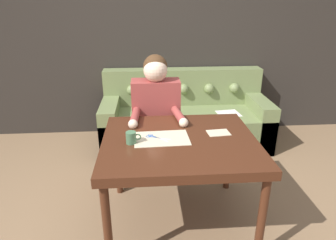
# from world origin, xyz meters

# --- Properties ---
(ground_plane) EXTENTS (16.00, 16.00, 0.00)m
(ground_plane) POSITION_xyz_m (0.00, 0.00, 0.00)
(ground_plane) COLOR #846647
(wall_back) EXTENTS (8.00, 0.06, 2.60)m
(wall_back) POSITION_xyz_m (0.00, 2.02, 1.30)
(wall_back) COLOR #2D2823
(wall_back) RESTS_ON ground_plane
(dining_table) EXTENTS (1.18, 1.01, 0.77)m
(dining_table) POSITION_xyz_m (0.14, 0.08, 0.69)
(dining_table) COLOR #472314
(dining_table) RESTS_ON ground_plane
(couch) EXTENTS (2.07, 0.88, 0.91)m
(couch) POSITION_xyz_m (0.37, 1.59, 0.32)
(couch) COLOR olive
(couch) RESTS_ON ground_plane
(person) EXTENTS (0.50, 0.62, 1.30)m
(person) POSITION_xyz_m (-0.02, 0.74, 0.68)
(person) COLOR #33281E
(person) RESTS_ON ground_plane
(pattern_paper_main) EXTENTS (0.43, 0.29, 0.00)m
(pattern_paper_main) POSITION_xyz_m (-0.00, 0.10, 0.77)
(pattern_paper_main) COLOR beige
(pattern_paper_main) RESTS_ON dining_table
(pattern_paper_offcut) EXTENTS (0.19, 0.14, 0.00)m
(pattern_paper_offcut) POSITION_xyz_m (0.46, 0.17, 0.77)
(pattern_paper_offcut) COLOR beige
(pattern_paper_offcut) RESTS_ON dining_table
(scissors) EXTENTS (0.19, 0.15, 0.01)m
(scissors) POSITION_xyz_m (-0.06, 0.13, 0.77)
(scissors) COLOR silver
(scissors) RESTS_ON dining_table
(mug) EXTENTS (0.11, 0.08, 0.09)m
(mug) POSITION_xyz_m (-0.23, 0.04, 0.81)
(mug) COLOR #47704C
(mug) RESTS_ON dining_table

